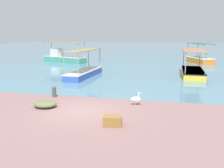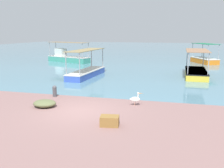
% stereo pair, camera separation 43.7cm
% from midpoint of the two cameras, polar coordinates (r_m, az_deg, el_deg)
% --- Properties ---
extents(ground, '(120.00, 120.00, 0.00)m').
position_cam_midpoint_polar(ground, '(13.76, -7.98, -6.20)').
color(ground, '#896461').
extents(harbor_water, '(110.00, 90.00, 0.00)m').
position_cam_midpoint_polar(harbor_water, '(60.54, 8.43, 7.64)').
color(harbor_water, teal).
rests_on(harbor_water, ground).
extents(fishing_boat_far_right, '(1.97, 6.32, 2.58)m').
position_cam_midpoint_polar(fishing_boat_far_right, '(24.18, -6.93, 2.84)').
color(fishing_boat_far_right, '#3857BD').
rests_on(fishing_boat_far_right, harbor_water).
extents(fishing_boat_near_right, '(7.04, 3.80, 2.82)m').
position_cam_midpoint_polar(fishing_boat_near_right, '(36.69, -11.43, 6.01)').
color(fishing_boat_near_right, teal).
rests_on(fishing_boat_near_right, harbor_water).
extents(fishing_boat_far_left, '(2.10, 6.00, 2.54)m').
position_cam_midpoint_polar(fishing_boat_far_left, '(25.63, 17.50, 2.86)').
color(fishing_boat_far_left, gold).
rests_on(fishing_boat_far_left, harbor_water).
extents(fishing_boat_outer, '(3.61, 4.91, 2.69)m').
position_cam_midpoint_polar(fishing_boat_outer, '(37.05, 19.08, 5.43)').
color(fishing_boat_outer, orange).
rests_on(fishing_boat_outer, harbor_water).
extents(pelican, '(0.80, 0.38, 0.80)m').
position_cam_midpoint_polar(pelican, '(14.68, 4.67, -3.45)').
color(pelican, '#E0997A').
rests_on(pelican, ground).
extents(mooring_bollard, '(0.28, 0.28, 0.75)m').
position_cam_midpoint_polar(mooring_bollard, '(16.98, -13.82, -1.57)').
color(mooring_bollard, '#47474C').
rests_on(mooring_bollard, ground).
extents(net_pile, '(1.32, 1.12, 0.41)m').
position_cam_midpoint_polar(net_pile, '(14.84, -15.86, -4.40)').
color(net_pile, '#636A44').
rests_on(net_pile, ground).
extents(cargo_crate, '(0.92, 0.69, 0.46)m').
position_cam_midpoint_polar(cargo_crate, '(11.54, -0.97, -8.44)').
color(cargo_crate, olive).
rests_on(cargo_crate, ground).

